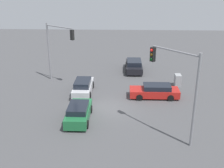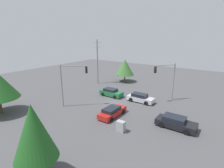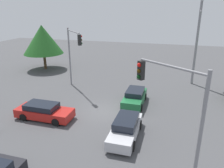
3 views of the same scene
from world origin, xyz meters
The scene contains 8 objects.
ground_plane centered at (0.00, 0.00, 0.00)m, with size 80.00×80.00×0.00m, color #4C4C4F.
sedan_green centered at (-2.36, 2.26, 0.69)m, with size 4.31×1.88×1.42m.
sedan_silver centered at (3.39, 2.68, 0.70)m, with size 4.54×1.84×1.44m.
sedan_red centered at (2.58, -4.47, 0.64)m, with size 1.89×4.77×1.32m.
traffic_signal_main centered at (6.57, 5.72, 4.42)m, with size 2.50×3.43×6.45m.
traffic_signal_cross centered at (-4.70, -5.06, 4.58)m, with size 3.14×2.96×6.69m.
utility_pole_tall centered at (-10.19, 7.86, 5.32)m, with size 2.20×0.28×10.05m.
tree_far centered at (-11.13, -13.00, 4.40)m, with size 5.71×5.71×6.46m.
Camera 3 is at (16.71, 5.53, 8.85)m, focal length 35.00 mm.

